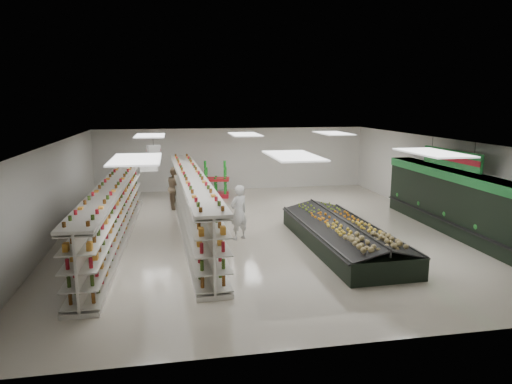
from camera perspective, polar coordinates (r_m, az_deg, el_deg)
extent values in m
plane|color=beige|center=(16.46, 0.87, -4.82)|extent=(16.00, 16.00, 0.00)
cube|color=white|center=(15.87, 0.90, 6.35)|extent=(14.00, 16.00, 0.02)
cube|color=silver|center=(23.90, -2.90, 4.14)|extent=(14.00, 0.02, 3.20)
cube|color=silver|center=(8.65, 11.48, -8.99)|extent=(14.00, 0.02, 3.20)
cube|color=silver|center=(16.26, -24.09, -0.22)|extent=(0.02, 16.00, 3.20)
cube|color=silver|center=(18.75, 22.36, 1.33)|extent=(0.02, 16.00, 3.20)
cube|color=black|center=(17.37, 23.64, -1.19)|extent=(0.80, 8.00, 2.20)
cube|color=#207B35|center=(17.19, 23.83, 1.91)|extent=(0.85, 8.00, 0.30)
cube|color=black|center=(17.35, 22.81, -3.00)|extent=(0.55, 7.80, 0.15)
cube|color=silver|center=(17.24, 23.29, -0.40)|extent=(0.45, 7.70, 0.03)
cube|color=silver|center=(17.18, 23.37, 0.58)|extent=(0.45, 7.70, 0.03)
cube|color=white|center=(13.64, -13.27, 3.34)|extent=(0.50, 0.06, 0.40)
cube|color=#A91322|center=(13.64, -13.27, 3.34)|extent=(0.52, 0.02, 0.12)
cylinder|color=black|center=(13.61, -13.32, 4.59)|extent=(0.01, 0.01, 0.50)
cube|color=white|center=(17.61, -12.68, 5.10)|extent=(0.50, 0.06, 0.40)
cube|color=#A91322|center=(17.61, -12.68, 5.10)|extent=(0.52, 0.02, 0.12)
cylinder|color=black|center=(17.58, -12.73, 6.07)|extent=(0.01, 0.01, 0.50)
cube|color=#207B35|center=(16.96, 23.21, 3.89)|extent=(0.10, 3.20, 0.60)
cube|color=#A91322|center=(16.92, 23.04, 3.89)|extent=(0.03, 3.20, 0.18)
cylinder|color=black|center=(15.94, 25.68, 4.72)|extent=(0.01, 0.01, 0.50)
cylinder|color=black|center=(17.92, 21.20, 5.68)|extent=(0.01, 0.01, 0.50)
cube|color=silver|center=(15.90, -17.18, -5.70)|extent=(1.07, 11.22, 0.11)
cube|color=silver|center=(15.68, -17.37, -2.63)|extent=(0.28, 11.20, 1.87)
cube|color=silver|center=(15.48, -17.58, 0.86)|extent=(1.07, 11.22, 0.07)
cube|color=silver|center=(15.91, -17.98, -5.33)|extent=(0.63, 11.11, 0.03)
cube|color=silver|center=(15.80, -18.06, -3.91)|extent=(0.63, 11.11, 0.03)
cube|color=silver|center=(15.70, -18.16, -2.47)|extent=(0.63, 11.11, 0.03)
cube|color=silver|center=(15.61, -18.25, -1.01)|extent=(0.63, 11.11, 0.03)
cube|color=silver|center=(15.53, -18.34, 0.46)|extent=(0.63, 11.11, 0.03)
cube|color=silver|center=(15.84, -16.43, -5.30)|extent=(0.63, 11.11, 0.03)
cube|color=silver|center=(15.74, -16.52, -3.88)|extent=(0.63, 11.11, 0.03)
cube|color=silver|center=(15.64, -16.60, -2.43)|extent=(0.63, 11.11, 0.03)
cube|color=silver|center=(15.55, -16.68, -0.97)|extent=(0.63, 11.11, 0.03)
cube|color=silver|center=(15.47, -16.77, 0.51)|extent=(0.63, 11.11, 0.03)
cube|color=silver|center=(16.45, -7.88, -4.72)|extent=(1.36, 11.85, 0.12)
cube|color=silver|center=(16.22, -7.97, -1.57)|extent=(0.53, 11.82, 1.97)
cube|color=silver|center=(16.03, -8.07, 2.00)|extent=(1.36, 11.85, 0.08)
cube|color=silver|center=(16.40, -8.68, -4.36)|extent=(0.90, 11.74, 0.03)
cube|color=silver|center=(16.29, -8.73, -2.90)|extent=(0.90, 11.74, 0.03)
cube|color=silver|center=(16.19, -8.77, -1.42)|extent=(0.90, 11.74, 0.03)
cube|color=silver|center=(16.10, -8.82, 0.07)|extent=(0.90, 11.74, 0.03)
cube|color=silver|center=(16.03, -8.86, 1.59)|extent=(0.90, 11.74, 0.03)
cube|color=silver|center=(16.44, -7.10, -4.29)|extent=(0.90, 11.74, 0.03)
cube|color=silver|center=(16.33, -7.14, -2.83)|extent=(0.90, 11.74, 0.03)
cube|color=silver|center=(16.23, -7.18, -1.35)|extent=(0.90, 11.74, 0.03)
cube|color=silver|center=(16.14, -7.21, 0.14)|extent=(0.90, 11.74, 0.03)
cube|color=silver|center=(16.06, -7.25, 1.65)|extent=(0.90, 11.74, 0.03)
cube|color=black|center=(14.78, 10.73, -5.64)|extent=(2.31, 6.30, 0.62)
cube|color=#262626|center=(14.33, 6.95, -4.69)|extent=(0.23, 6.24, 0.05)
cube|color=#262626|center=(15.11, 14.41, -4.13)|extent=(0.23, 6.24, 0.05)
cube|color=black|center=(14.46, 8.75, -4.22)|extent=(1.32, 6.18, 0.32)
cube|color=black|center=(14.89, 12.77, -3.93)|extent=(1.32, 6.18, 0.32)
cube|color=#262626|center=(14.64, 10.81, -3.74)|extent=(0.21, 6.15, 0.22)
cube|color=#A91322|center=(22.19, -5.03, -0.36)|extent=(1.36, 1.02, 0.21)
cube|color=red|center=(22.05, -5.07, 1.61)|extent=(1.42, 1.08, 0.10)
imported|color=silver|center=(15.21, -2.17, -2.57)|extent=(0.81, 0.72, 1.85)
imported|color=#947E5B|center=(19.88, -10.01, 0.54)|extent=(0.62, 0.93, 1.83)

